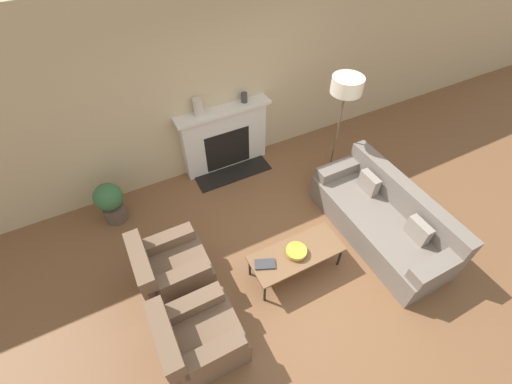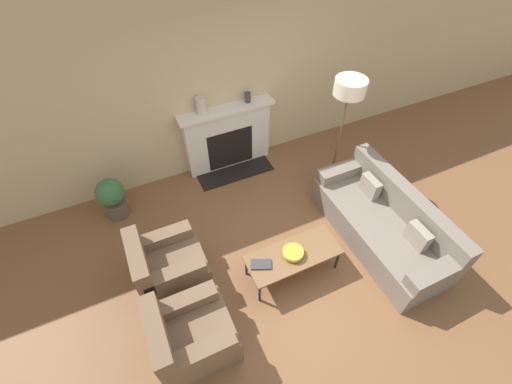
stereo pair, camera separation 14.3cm
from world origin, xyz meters
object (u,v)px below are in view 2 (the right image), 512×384
couch (383,223)px  mantel_vase_left (201,106)px  bowl (293,253)px  floor_lamp (349,95)px  armchair_far (168,266)px  potted_plant (112,197)px  fireplace (228,138)px  armchair_near (190,336)px  book (261,264)px  coffee_table (293,255)px  mantel_vase_center_left (248,97)px

couch → mantel_vase_left: mantel_vase_left is taller
bowl → floor_lamp: 2.23m
armchair_far → potted_plant: size_ratio=1.23×
fireplace → armchair_near: fireplace is taller
armchair_near → floor_lamp: 3.58m
book → potted_plant: 2.44m
potted_plant → armchair_near: bearing=-79.4°
coffee_table → potted_plant: potted_plant is taller
armchair_near → book: armchair_near is taller
fireplace → couch: 2.73m
book → mantel_vase_left: size_ratio=1.09×
book → mantel_vase_left: (0.11, 2.31, 0.85)m
armchair_near → floor_lamp: bearing=-60.5°
armchair_near → book: size_ratio=2.92×
fireplace → bowl: bearing=-91.5°
fireplace → mantel_vase_left: (-0.37, 0.01, 0.71)m
book → floor_lamp: (1.87, 1.22, 1.17)m
fireplace → armchair_far: fireplace is taller
couch → armchair_far: (-2.88, 0.58, 0.01)m
mantel_vase_left → potted_plant: 1.86m
mantel_vase_left → coffee_table: bearing=-82.1°
mantel_vase_center_left → armchair_near: bearing=-124.8°
armchair_near → coffee_table: 1.53m
potted_plant → floor_lamp: bearing=-12.0°
fireplace → coffee_table: bearing=-91.3°
floor_lamp → potted_plant: size_ratio=2.68×
armchair_far → mantel_vase_left: size_ratio=3.17×
fireplace → bowl: fireplace is taller
fireplace → coffee_table: (-0.05, -2.32, -0.19)m
book → mantel_vase_center_left: (0.86, 2.31, 0.80)m
armchair_near → mantel_vase_center_left: 3.44m
bowl → potted_plant: (-1.91, 1.97, -0.07)m
fireplace → armchair_far: 2.35m
couch → mantel_vase_left: bearing=-143.9°
armchair_far → potted_plant: armchair_far is taller
armchair_far → floor_lamp: (2.91, 0.71, 1.27)m
fireplace → couch: bearing=-60.1°
couch → floor_lamp: size_ratio=1.16×
couch → floor_lamp: 1.82m
couch → floor_lamp: (0.03, 1.29, 1.28)m
book → mantel_vase_center_left: size_ratio=1.85×
book → armchair_far: bearing=176.9°
bowl → potted_plant: 2.74m
armchair_near → fireplace: bearing=-29.4°
armchair_near → bowl: size_ratio=3.15×
bowl → fireplace: bearing=88.5°
bowl → floor_lamp: size_ratio=0.15×
book → mantel_vase_center_left: bearing=93.0°
couch → mantel_vase_center_left: bearing=-157.5°
mantel_vase_left → potted_plant: bearing=-167.1°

